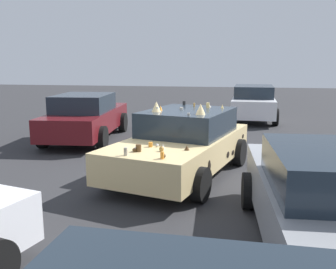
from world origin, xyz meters
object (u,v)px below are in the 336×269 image
object	(u,v)px
art_car_decorated	(183,143)
parked_sedan_near_left	(330,199)
parked_sedan_far_left	(253,102)
parked_sedan_row_back_far	(86,117)

from	to	relation	value
art_car_decorated	parked_sedan_near_left	distance (m)	3.91
parked_sedan_far_left	parked_sedan_row_back_far	bearing A→B (deg)	135.86
parked_sedan_near_left	parked_sedan_far_left	distance (m)	11.63
parked_sedan_far_left	parked_sedan_near_left	bearing A→B (deg)	-175.63
parked_sedan_near_left	parked_sedan_row_back_far	bearing A→B (deg)	39.77
art_car_decorated	parked_sedan_near_left	bearing A→B (deg)	51.71
art_car_decorated	parked_sedan_near_left	size ratio (longest dim) A/B	1.07
parked_sedan_row_back_far	parked_sedan_far_left	bearing A→B (deg)	-50.84
art_car_decorated	parked_sedan_far_left	size ratio (longest dim) A/B	1.00
art_car_decorated	parked_sedan_row_back_far	bearing A→B (deg)	-117.32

